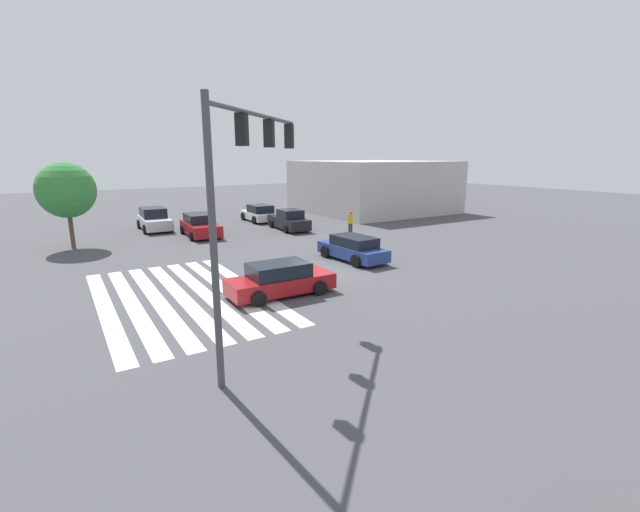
{
  "coord_description": "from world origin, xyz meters",
  "views": [
    {
      "loc": [
        17.38,
        -10.79,
        5.69
      ],
      "look_at": [
        0.0,
        0.0,
        0.88
      ],
      "focal_mm": 24.0,
      "sensor_mm": 36.0,
      "label": 1
    }
  ],
  "objects_px": {
    "car_3": "(353,248)",
    "pedestrian": "(351,222)",
    "car_0": "(154,220)",
    "traffic_signal_mast": "(247,173)",
    "car_6": "(200,226)",
    "car_5": "(280,280)",
    "car_2": "(259,213)",
    "tree_corner_b": "(66,190)",
    "car_1": "(289,221)"
  },
  "relations": [
    {
      "from": "car_5",
      "to": "traffic_signal_mast",
      "type": "bearing_deg",
      "value": -124.68
    },
    {
      "from": "car_2",
      "to": "tree_corner_b",
      "type": "distance_m",
      "value": 15.49
    },
    {
      "from": "car_5",
      "to": "car_6",
      "type": "relative_size",
      "value": 0.92
    },
    {
      "from": "tree_corner_b",
      "to": "car_0",
      "type": "bearing_deg",
      "value": 127.48
    },
    {
      "from": "car_3",
      "to": "car_2",
      "type": "bearing_deg",
      "value": -8.77
    },
    {
      "from": "car_5",
      "to": "car_6",
      "type": "bearing_deg",
      "value": 86.46
    },
    {
      "from": "traffic_signal_mast",
      "to": "car_6",
      "type": "distance_m",
      "value": 20.42
    },
    {
      "from": "car_1",
      "to": "tree_corner_b",
      "type": "bearing_deg",
      "value": 89.74
    },
    {
      "from": "car_1",
      "to": "car_5",
      "type": "relative_size",
      "value": 1.07
    },
    {
      "from": "car_0",
      "to": "pedestrian",
      "type": "bearing_deg",
      "value": 51.26
    },
    {
      "from": "car_0",
      "to": "car_6",
      "type": "xyz_separation_m",
      "value": [
        4.46,
        2.3,
        -0.06
      ]
    },
    {
      "from": "traffic_signal_mast",
      "to": "car_0",
      "type": "distance_m",
      "value": 24.42
    },
    {
      "from": "traffic_signal_mast",
      "to": "car_1",
      "type": "xyz_separation_m",
      "value": [
        -18.5,
        10.97,
        -4.51
      ]
    },
    {
      "from": "car_3",
      "to": "car_5",
      "type": "relative_size",
      "value": 1.01
    },
    {
      "from": "car_2",
      "to": "traffic_signal_mast",
      "type": "bearing_deg",
      "value": 156.6
    },
    {
      "from": "car_0",
      "to": "tree_corner_b",
      "type": "relative_size",
      "value": 0.87
    },
    {
      "from": "car_5",
      "to": "car_6",
      "type": "distance_m",
      "value": 15.26
    },
    {
      "from": "car_3",
      "to": "car_6",
      "type": "xyz_separation_m",
      "value": [
        -11.92,
        -4.99,
        0.08
      ]
    },
    {
      "from": "car_1",
      "to": "pedestrian",
      "type": "bearing_deg",
      "value": -144.66
    },
    {
      "from": "car_6",
      "to": "tree_corner_b",
      "type": "bearing_deg",
      "value": -87.61
    },
    {
      "from": "car_1",
      "to": "car_2",
      "type": "xyz_separation_m",
      "value": [
        -5.23,
        -0.21,
        -0.02
      ]
    },
    {
      "from": "car_0",
      "to": "car_5",
      "type": "relative_size",
      "value": 1.04
    },
    {
      "from": "tree_corner_b",
      "to": "car_3",
      "type": "bearing_deg",
      "value": 47.56
    },
    {
      "from": "car_5",
      "to": "car_1",
      "type": "bearing_deg",
      "value": 61.76
    },
    {
      "from": "traffic_signal_mast",
      "to": "car_3",
      "type": "bearing_deg",
      "value": -5.59
    },
    {
      "from": "car_6",
      "to": "car_3",
      "type": "bearing_deg",
      "value": 25.35
    },
    {
      "from": "car_3",
      "to": "pedestrian",
      "type": "bearing_deg",
      "value": -38.13
    },
    {
      "from": "car_3",
      "to": "car_1",
      "type": "bearing_deg",
      "value": -12.46
    },
    {
      "from": "traffic_signal_mast",
      "to": "car_5",
      "type": "xyz_separation_m",
      "value": [
        -4.26,
        3.04,
        -4.57
      ]
    },
    {
      "from": "car_3",
      "to": "car_6",
      "type": "distance_m",
      "value": 12.92
    },
    {
      "from": "traffic_signal_mast",
      "to": "car_2",
      "type": "distance_m",
      "value": 26.44
    },
    {
      "from": "car_0",
      "to": "traffic_signal_mast",
      "type": "bearing_deg",
      "value": -3.34
    },
    {
      "from": "car_2",
      "to": "car_6",
      "type": "distance_m",
      "value": 7.8
    },
    {
      "from": "traffic_signal_mast",
      "to": "car_6",
      "type": "relative_size",
      "value": 1.46
    },
    {
      "from": "car_1",
      "to": "car_2",
      "type": "distance_m",
      "value": 5.24
    },
    {
      "from": "car_2",
      "to": "car_3",
      "type": "relative_size",
      "value": 0.95
    },
    {
      "from": "car_3",
      "to": "tree_corner_b",
      "type": "height_order",
      "value": "tree_corner_b"
    },
    {
      "from": "car_1",
      "to": "traffic_signal_mast",
      "type": "bearing_deg",
      "value": 152.99
    },
    {
      "from": "car_3",
      "to": "car_5",
      "type": "bearing_deg",
      "value": 114.9
    },
    {
      "from": "car_0",
      "to": "car_3",
      "type": "distance_m",
      "value": 17.93
    },
    {
      "from": "car_0",
      "to": "car_5",
      "type": "bearing_deg",
      "value": 4.52
    },
    {
      "from": "car_3",
      "to": "tree_corner_b",
      "type": "xyz_separation_m",
      "value": [
        -11.95,
        -13.07,
        2.95
      ]
    },
    {
      "from": "car_5",
      "to": "car_6",
      "type": "height_order",
      "value": "car_6"
    },
    {
      "from": "pedestrian",
      "to": "tree_corner_b",
      "type": "bearing_deg",
      "value": -63.5
    },
    {
      "from": "car_0",
      "to": "car_5",
      "type": "xyz_separation_m",
      "value": [
        19.68,
        1.13,
        -0.16
      ]
    },
    {
      "from": "car_6",
      "to": "car_2",
      "type": "bearing_deg",
      "value": 125.65
    },
    {
      "from": "car_2",
      "to": "tree_corner_b",
      "type": "bearing_deg",
      "value": 107.08
    },
    {
      "from": "car_6",
      "to": "tree_corner_b",
      "type": "height_order",
      "value": "tree_corner_b"
    },
    {
      "from": "car_0",
      "to": "car_3",
      "type": "height_order",
      "value": "car_0"
    },
    {
      "from": "car_1",
      "to": "pedestrian",
      "type": "xyz_separation_m",
      "value": [
        4.45,
        2.75,
        0.27
      ]
    }
  ]
}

